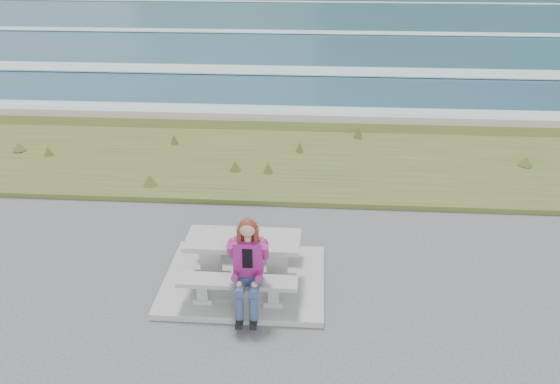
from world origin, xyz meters
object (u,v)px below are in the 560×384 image
at_px(picnic_table, 243,247).
at_px(seated_woman, 248,281).
at_px(bench_seaward, 249,237).
at_px(bench_landward, 238,285).

relative_size(picnic_table, seated_woman, 1.23).
xyz_separation_m(picnic_table, bench_seaward, (0.00, 0.70, -0.23)).
bearing_deg(picnic_table, bench_landward, -90.00).
height_order(bench_landward, bench_seaward, same).
bearing_deg(bench_seaward, seated_woman, -83.47).
xyz_separation_m(bench_landward, bench_seaward, (0.00, 1.40, 0.00)).
bearing_deg(picnic_table, bench_seaward, 90.00).
bearing_deg(bench_landward, bench_seaward, 90.00).
relative_size(bench_seaward, seated_woman, 1.23).
height_order(bench_seaward, seated_woman, seated_woman).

